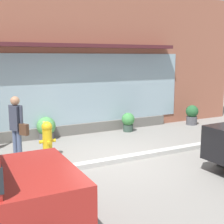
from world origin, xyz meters
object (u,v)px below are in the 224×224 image
at_px(potted_plant_window_right, 46,128).
at_px(potted_plant_window_center, 192,114).
at_px(pedestrian_with_handbag, 17,125).
at_px(fire_hydrant, 47,140).
at_px(potted_plant_window_left, 128,121).

bearing_deg(potted_plant_window_right, potted_plant_window_center, -4.64).
bearing_deg(potted_plant_window_right, pedestrian_with_handbag, -124.02).
bearing_deg(fire_hydrant, potted_plant_window_right, 75.22).
height_order(potted_plant_window_right, potted_plant_window_left, potted_plant_window_right).
bearing_deg(potted_plant_window_left, pedestrian_with_handbag, -159.32).
height_order(fire_hydrant, potted_plant_window_center, fire_hydrant).
height_order(fire_hydrant, potted_plant_window_left, fire_hydrant).
bearing_deg(potted_plant_window_center, pedestrian_with_handbag, -168.76).
distance_m(pedestrian_with_handbag, potted_plant_window_left, 4.47).
distance_m(fire_hydrant, potted_plant_window_left, 3.71).
height_order(fire_hydrant, pedestrian_with_handbag, pedestrian_with_handbag).
xyz_separation_m(fire_hydrant, potted_plant_window_left, (3.37, 1.53, -0.12)).
height_order(pedestrian_with_handbag, potted_plant_window_center, pedestrian_with_handbag).
relative_size(fire_hydrant, potted_plant_window_right, 1.31).
xyz_separation_m(fire_hydrant, potted_plant_window_right, (0.48, 1.81, -0.11)).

